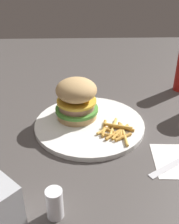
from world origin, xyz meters
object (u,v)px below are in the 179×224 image
object	(u,v)px
salt_shaker	(55,204)
sandwich	(76,99)
plate	(90,125)
fries_pile	(116,131)

from	to	relation	value
salt_shaker	sandwich	bearing A→B (deg)	-6.53
sandwich	salt_shaker	distance (m)	0.30
sandwich	plate	bearing A→B (deg)	-133.84
salt_shaker	fries_pile	bearing A→B (deg)	-29.67
fries_pile	salt_shaker	bearing A→B (deg)	150.33
plate	sandwich	bearing A→B (deg)	46.16
plate	fries_pile	distance (m)	0.08
sandwich	salt_shaker	bearing A→B (deg)	173.47
plate	sandwich	xyz separation A→B (m)	(0.03, 0.03, 0.06)
plate	fries_pile	xyz separation A→B (m)	(-0.04, -0.06, 0.01)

